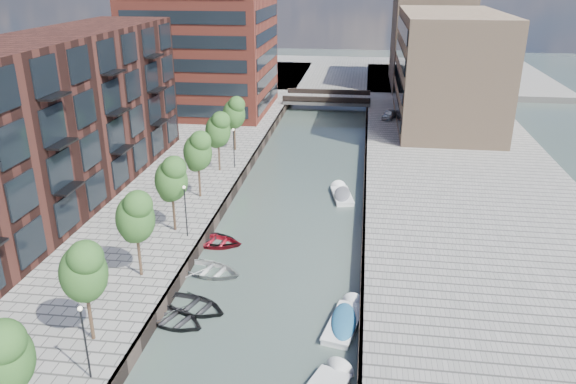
% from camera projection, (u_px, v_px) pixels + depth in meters
% --- Properties ---
extents(water, '(300.00, 300.00, 0.00)m').
position_uv_depth(water, '(304.00, 180.00, 56.86)').
color(water, '#38473F').
rests_on(water, ground).
extents(quay_right, '(20.00, 140.00, 1.00)m').
position_uv_depth(quay_right, '(467.00, 183.00, 54.65)').
color(quay_right, gray).
rests_on(quay_right, ground).
extents(quay_wall_left, '(0.25, 140.00, 1.00)m').
position_uv_depth(quay_wall_left, '(245.00, 173.00, 57.45)').
color(quay_wall_left, '#332823').
rests_on(quay_wall_left, ground).
extents(quay_wall_right, '(0.25, 140.00, 1.00)m').
position_uv_depth(quay_wall_right, '(365.00, 178.00, 55.90)').
color(quay_wall_right, '#332823').
rests_on(quay_wall_right, ground).
extents(far_closure, '(80.00, 40.00, 1.00)m').
position_uv_depth(far_closure, '(337.00, 73.00, 111.89)').
color(far_closure, gray).
rests_on(far_closure, ground).
extents(apartment_block, '(8.00, 38.00, 14.00)m').
position_uv_depth(apartment_block, '(57.00, 121.00, 47.23)').
color(apartment_block, black).
rests_on(apartment_block, quay_left).
extents(tower, '(18.00, 18.00, 30.00)m').
position_uv_depth(tower, '(201.00, 0.00, 76.09)').
color(tower, maroon).
rests_on(tower, quay_left).
extents(tan_block_near, '(12.00, 25.00, 14.00)m').
position_uv_depth(tan_block_near, '(447.00, 68.00, 72.12)').
color(tan_block_near, '#98795D').
rests_on(tan_block_near, quay_right).
extents(tan_block_far, '(12.00, 20.00, 16.00)m').
position_uv_depth(tan_block_far, '(429.00, 38.00, 95.67)').
color(tan_block_far, '#98795D').
rests_on(tan_block_far, quay_right).
extents(bridge, '(13.00, 6.00, 1.30)m').
position_uv_depth(bridge, '(327.00, 99.00, 85.79)').
color(bridge, gray).
rests_on(bridge, ground).
extents(tree_0, '(2.50, 2.50, 5.95)m').
position_uv_depth(tree_0, '(2.00, 355.00, 22.84)').
color(tree_0, '#382619').
rests_on(tree_0, quay_left).
extents(tree_1, '(2.50, 2.50, 5.95)m').
position_uv_depth(tree_1, '(83.00, 270.00, 29.28)').
color(tree_1, '#382619').
rests_on(tree_1, quay_left).
extents(tree_2, '(2.50, 2.50, 5.95)m').
position_uv_depth(tree_2, '(135.00, 215.00, 35.72)').
color(tree_2, '#382619').
rests_on(tree_2, quay_left).
extents(tree_3, '(2.50, 2.50, 5.95)m').
position_uv_depth(tree_3, '(171.00, 178.00, 42.17)').
color(tree_3, '#382619').
rests_on(tree_3, quay_left).
extents(tree_4, '(2.50, 2.50, 5.95)m').
position_uv_depth(tree_4, '(198.00, 150.00, 48.61)').
color(tree_4, '#382619').
rests_on(tree_4, quay_left).
extents(tree_5, '(2.50, 2.50, 5.95)m').
position_uv_depth(tree_5, '(218.00, 129.00, 55.05)').
color(tree_5, '#382619').
rests_on(tree_5, quay_left).
extents(tree_6, '(2.50, 2.50, 5.95)m').
position_uv_depth(tree_6, '(234.00, 112.00, 61.49)').
color(tree_6, '#382619').
rests_on(tree_6, quay_left).
extents(lamp_0, '(0.24, 0.24, 4.12)m').
position_uv_depth(lamp_0, '(84.00, 335.00, 27.02)').
color(lamp_0, black).
rests_on(lamp_0, quay_left).
extents(lamp_1, '(0.24, 0.24, 4.12)m').
position_uv_depth(lamp_1, '(185.00, 206.00, 41.75)').
color(lamp_1, black).
rests_on(lamp_1, quay_left).
extents(lamp_2, '(0.24, 0.24, 4.12)m').
position_uv_depth(lamp_2, '(234.00, 144.00, 56.47)').
color(lamp_2, black).
rests_on(lamp_2, quay_left).
extents(sloop_0, '(5.31, 4.50, 0.94)m').
position_uv_depth(sloop_0, '(194.00, 309.00, 35.29)').
color(sloop_0, black).
rests_on(sloop_0, ground).
extents(sloop_1, '(5.36, 4.64, 0.93)m').
position_uv_depth(sloop_1, '(172.00, 322.00, 34.00)').
color(sloop_1, black).
rests_on(sloop_1, ground).
extents(sloop_2, '(4.74, 3.56, 0.93)m').
position_uv_depth(sloop_2, '(214.00, 245.00, 43.52)').
color(sloop_2, maroon).
rests_on(sloop_2, ground).
extents(sloop_3, '(5.44, 4.48, 0.98)m').
position_uv_depth(sloop_3, '(210.00, 274.00, 39.41)').
color(sloop_3, '#AEAEAC').
rests_on(sloop_3, ground).
extents(sloop_4, '(4.79, 3.87, 0.88)m').
position_uv_depth(sloop_4, '(215.00, 242.00, 43.96)').
color(sloop_4, black).
rests_on(sloop_4, ground).
extents(motorboat_3, '(2.57, 4.99, 1.58)m').
position_uv_depth(motorboat_3, '(346.00, 320.00, 33.86)').
color(motorboat_3, white).
rests_on(motorboat_3, ground).
extents(motorboat_4, '(2.48, 4.88, 1.55)m').
position_uv_depth(motorboat_4, '(341.00, 194.00, 52.72)').
color(motorboat_4, white).
rests_on(motorboat_4, ground).
extents(car, '(2.39, 3.75, 1.19)m').
position_uv_depth(car, '(389.00, 114.00, 75.93)').
color(car, '#BABFC0').
rests_on(car, quay_right).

